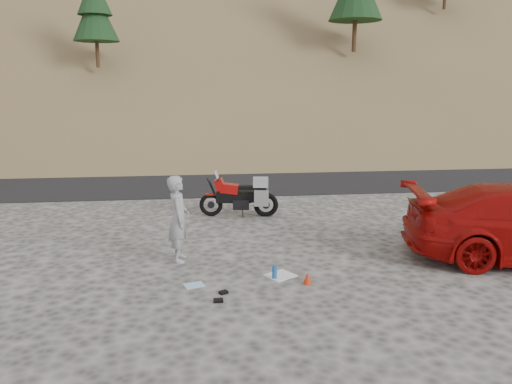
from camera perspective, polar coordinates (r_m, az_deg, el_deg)
ground at (r=10.05m, az=-7.81°, el=-7.56°), size 140.00×140.00×0.00m
road at (r=18.78m, az=-7.46°, el=1.56°), size 120.00×7.00×0.05m
hillside at (r=50.95m, az=-7.62°, el=20.50°), size 120.00×73.00×46.72m
motorcycle at (r=13.04m, az=-1.57°, el=-0.53°), size 2.07×0.75×1.23m
man at (r=9.99m, az=-8.69°, el=-7.72°), size 0.41×0.62×1.69m
gear_white_cloth at (r=9.11m, az=2.80°, el=-9.51°), size 0.62×0.61×0.02m
gear_bottle at (r=8.93m, az=2.14°, el=-9.15°), size 0.10×0.10×0.25m
gear_funnel at (r=8.77m, az=5.92°, el=-9.74°), size 0.20×0.20×0.21m
gear_glove_a at (r=8.09m, az=-4.33°, el=-12.25°), size 0.15×0.11×0.04m
gear_glove_b at (r=8.38m, az=-3.74°, el=-11.37°), size 0.17×0.16×0.04m
gear_blue_cloth at (r=8.74m, az=-7.09°, el=-10.52°), size 0.39×0.33×0.01m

